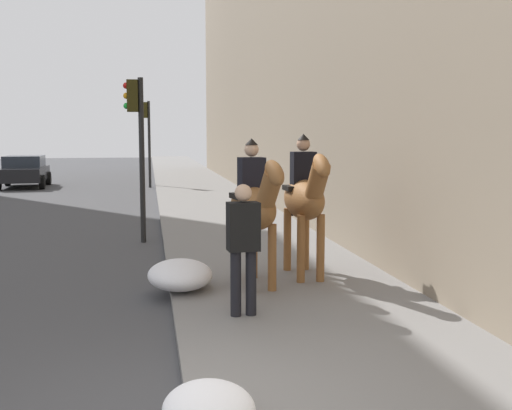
{
  "coord_description": "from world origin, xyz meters",
  "views": [
    {
      "loc": [
        -5.12,
        0.28,
        2.46
      ],
      "look_at": [
        4.0,
        -1.27,
        1.4
      ],
      "focal_mm": 44.1,
      "sensor_mm": 36.0,
      "label": 1
    }
  ],
  "objects_px": {
    "mounted_horse_near": "(254,205)",
    "traffic_light_near_curb": "(137,133)",
    "mounted_horse_far": "(305,197)",
    "traffic_light_far_curb": "(147,130)",
    "car_near_lane": "(24,171)",
    "pedestrian_greeting": "(243,241)"
  },
  "relations": [
    {
      "from": "car_near_lane",
      "to": "traffic_light_near_curb",
      "type": "relative_size",
      "value": 1.05
    },
    {
      "from": "car_near_lane",
      "to": "traffic_light_far_curb",
      "type": "height_order",
      "value": "traffic_light_far_curb"
    },
    {
      "from": "traffic_light_near_curb",
      "to": "mounted_horse_far",
      "type": "bearing_deg",
      "value": -148.47
    },
    {
      "from": "mounted_horse_near",
      "to": "car_near_lane",
      "type": "height_order",
      "value": "mounted_horse_near"
    },
    {
      "from": "mounted_horse_far",
      "to": "traffic_light_near_curb",
      "type": "distance_m",
      "value": 5.31
    },
    {
      "from": "mounted_horse_near",
      "to": "pedestrian_greeting",
      "type": "height_order",
      "value": "mounted_horse_near"
    },
    {
      "from": "mounted_horse_near",
      "to": "traffic_light_near_curb",
      "type": "bearing_deg",
      "value": -168.28
    },
    {
      "from": "mounted_horse_far",
      "to": "traffic_light_far_curb",
      "type": "xyz_separation_m",
      "value": [
        19.01,
        2.53,
        1.18
      ]
    },
    {
      "from": "car_near_lane",
      "to": "traffic_light_near_curb",
      "type": "distance_m",
      "value": 16.74
    },
    {
      "from": "mounted_horse_far",
      "to": "car_near_lane",
      "type": "height_order",
      "value": "mounted_horse_far"
    },
    {
      "from": "mounted_horse_near",
      "to": "pedestrian_greeting",
      "type": "bearing_deg",
      "value": -23.01
    },
    {
      "from": "mounted_horse_near",
      "to": "mounted_horse_far",
      "type": "relative_size",
      "value": 0.97
    },
    {
      "from": "mounted_horse_near",
      "to": "mounted_horse_far",
      "type": "bearing_deg",
      "value": 109.02
    },
    {
      "from": "pedestrian_greeting",
      "to": "mounted_horse_near",
      "type": "bearing_deg",
      "value": -18.71
    },
    {
      "from": "pedestrian_greeting",
      "to": "traffic_light_far_curb",
      "type": "relative_size",
      "value": 0.44
    },
    {
      "from": "mounted_horse_near",
      "to": "traffic_light_near_curb",
      "type": "xyz_separation_m",
      "value": [
        4.91,
        1.81,
        1.11
      ]
    },
    {
      "from": "mounted_horse_near",
      "to": "traffic_light_far_curb",
      "type": "xyz_separation_m",
      "value": [
        19.49,
        1.62,
        1.24
      ]
    },
    {
      "from": "car_near_lane",
      "to": "traffic_light_far_curb",
      "type": "distance_m",
      "value": 5.99
    },
    {
      "from": "pedestrian_greeting",
      "to": "traffic_light_near_curb",
      "type": "bearing_deg",
      "value": 8.12
    },
    {
      "from": "mounted_horse_far",
      "to": "traffic_light_near_curb",
      "type": "xyz_separation_m",
      "value": [
        4.44,
        2.72,
        1.05
      ]
    },
    {
      "from": "mounted_horse_far",
      "to": "traffic_light_far_curb",
      "type": "relative_size",
      "value": 0.6
    },
    {
      "from": "traffic_light_near_curb",
      "to": "traffic_light_far_curb",
      "type": "xyz_separation_m",
      "value": [
        14.58,
        -0.19,
        0.13
      ]
    }
  ]
}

